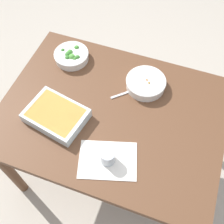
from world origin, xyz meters
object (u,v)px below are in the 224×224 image
(stew_bowl, at_px, (146,83))
(baking_dish, at_px, (56,115))
(broccoli_bowl, at_px, (72,56))
(spoon_by_stew, at_px, (129,92))
(drink_cup, at_px, (108,157))

(stew_bowl, xyz_separation_m, baking_dish, (0.38, 0.36, 0.00))
(baking_dish, bearing_deg, stew_bowl, -136.32)
(broccoli_bowl, xyz_separation_m, spoon_by_stew, (-0.41, 0.12, -0.03))
(baking_dish, xyz_separation_m, spoon_by_stew, (-0.31, -0.29, -0.03))
(baking_dish, relative_size, drink_cup, 3.96)
(stew_bowl, relative_size, drink_cup, 2.65)
(broccoli_bowl, height_order, baking_dish, broccoli_bowl)
(drink_cup, bearing_deg, baking_dish, -21.28)
(stew_bowl, bearing_deg, baking_dish, 43.68)
(stew_bowl, distance_m, spoon_by_stew, 0.10)
(drink_cup, relative_size, spoon_by_stew, 0.60)
(broccoli_bowl, bearing_deg, drink_cup, 128.61)
(broccoli_bowl, xyz_separation_m, drink_cup, (-0.43, 0.54, 0.01))
(drink_cup, bearing_deg, stew_bowl, -95.23)
(baking_dish, bearing_deg, drink_cup, 158.72)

